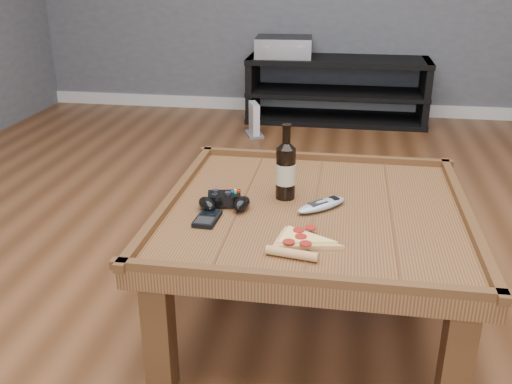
# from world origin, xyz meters

# --- Properties ---
(ground) EXTENTS (6.00, 6.00, 0.00)m
(ground) POSITION_xyz_m (0.00, 0.00, 0.00)
(ground) COLOR #4D2B16
(ground) RESTS_ON ground
(baseboard) EXTENTS (5.00, 0.02, 0.10)m
(baseboard) POSITION_xyz_m (0.00, 2.99, 0.05)
(baseboard) COLOR silver
(baseboard) RESTS_ON ground
(coffee_table) EXTENTS (1.03, 1.03, 0.48)m
(coffee_table) POSITION_xyz_m (0.00, 0.00, 0.39)
(coffee_table) COLOR #4F2716
(coffee_table) RESTS_ON ground
(media_console) EXTENTS (1.40, 0.45, 0.50)m
(media_console) POSITION_xyz_m (0.00, 2.75, 0.25)
(media_console) COLOR black
(media_console) RESTS_ON ground
(beer_bottle) EXTENTS (0.07, 0.07, 0.26)m
(beer_bottle) POSITION_xyz_m (-0.11, 0.07, 0.56)
(beer_bottle) COLOR black
(beer_bottle) RESTS_ON coffee_table
(game_controller) EXTENTS (0.19, 0.15, 0.05)m
(game_controller) POSITION_xyz_m (-0.30, -0.06, 0.47)
(game_controller) COLOR black
(game_controller) RESTS_ON coffee_table
(pizza_slice) EXTENTS (0.20, 0.29, 0.03)m
(pizza_slice) POSITION_xyz_m (-0.03, -0.27, 0.46)
(pizza_slice) COLOR tan
(pizza_slice) RESTS_ON coffee_table
(smartphone) EXTENTS (0.07, 0.13, 0.02)m
(smartphone) POSITION_xyz_m (-0.33, -0.16, 0.46)
(smartphone) COLOR black
(smartphone) RESTS_ON coffee_table
(remote_control) EXTENTS (0.18, 0.18, 0.03)m
(remote_control) POSITION_xyz_m (0.02, -0.01, 0.46)
(remote_control) COLOR #949AA1
(remote_control) RESTS_ON coffee_table
(av_receiver) EXTENTS (0.45, 0.39, 0.15)m
(av_receiver) POSITION_xyz_m (-0.43, 2.74, 0.57)
(av_receiver) COLOR black
(av_receiver) RESTS_ON media_console
(game_console) EXTENTS (0.17, 0.22, 0.24)m
(game_console) POSITION_xyz_m (-0.58, 2.25, 0.11)
(game_console) COLOR slate
(game_console) RESTS_ON ground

